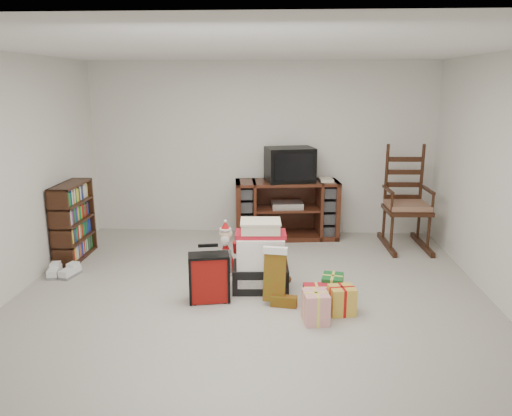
{
  "coord_description": "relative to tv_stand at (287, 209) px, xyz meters",
  "views": [
    {
      "loc": [
        0.32,
        -4.77,
        2.2
      ],
      "look_at": [
        0.02,
        0.6,
        0.84
      ],
      "focal_mm": 35.0,
      "sensor_mm": 36.0,
      "label": 1
    }
  ],
  "objects": [
    {
      "name": "room",
      "position": [
        -0.38,
        -2.21,
        0.83
      ],
      "size": [
        5.01,
        5.01,
        2.51
      ],
      "color": "#A29E94",
      "rests_on": "ground"
    },
    {
      "name": "tv_stand",
      "position": [
        0.0,
        0.0,
        0.0
      ],
      "size": [
        1.51,
        0.68,
        0.84
      ],
      "rotation": [
        0.0,
        0.0,
        0.11
      ],
      "color": "#481E14",
      "rests_on": "floor"
    },
    {
      "name": "bookshelf",
      "position": [
        -2.72,
        -1.02,
        0.05
      ],
      "size": [
        0.27,
        0.8,
        0.97
      ],
      "color": "#321B0D",
      "rests_on": "floor"
    },
    {
      "name": "rocking_chair",
      "position": [
        1.62,
        -0.27,
        0.07
      ],
      "size": [
        0.61,
        0.97,
        1.44
      ],
      "rotation": [
        0.0,
        0.0,
        0.04
      ],
      "color": "#321B0D",
      "rests_on": "floor"
    },
    {
      "name": "gift_pile",
      "position": [
        -0.29,
        -1.88,
        -0.09
      ],
      "size": [
        0.62,
        0.47,
        0.75
      ],
      "rotation": [
        0.0,
        0.0,
        0.06
      ],
      "color": "black",
      "rests_on": "floor"
    },
    {
      "name": "red_suitcase",
      "position": [
        -0.8,
        -2.24,
        -0.16
      ],
      "size": [
        0.42,
        0.27,
        0.59
      ],
      "rotation": [
        0.0,
        0.0,
        0.19
      ],
      "color": "maroon",
      "rests_on": "floor"
    },
    {
      "name": "stocking",
      "position": [
        -0.13,
        -2.27,
        -0.11
      ],
      "size": [
        0.3,
        0.16,
        0.61
      ],
      "primitive_type": null,
      "rotation": [
        0.0,
        0.0,
        -0.13
      ],
      "color": "#0C7414",
      "rests_on": "floor"
    },
    {
      "name": "teddy_bear",
      "position": [
        -0.11,
        -1.92,
        -0.26
      ],
      "size": [
        0.25,
        0.22,
        0.36
      ],
      "color": "brown",
      "rests_on": "floor"
    },
    {
      "name": "santa_figurine",
      "position": [
        -0.2,
        -1.34,
        -0.2
      ],
      "size": [
        0.28,
        0.26,
        0.57
      ],
      "color": "#AF1215",
      "rests_on": "floor"
    },
    {
      "name": "mrs_claus_figurine",
      "position": [
        -0.72,
        -1.44,
        -0.18
      ],
      "size": [
        0.31,
        0.29,
        0.63
      ],
      "color": "#AF1215",
      "rests_on": "floor"
    },
    {
      "name": "sneaker_pair",
      "position": [
        -2.62,
        -1.66,
        -0.37
      ],
      "size": [
        0.37,
        0.31,
        0.1
      ],
      "rotation": [
        0.0,
        0.0,
        0.01
      ],
      "color": "white",
      "rests_on": "floor"
    },
    {
      "name": "gift_cluster",
      "position": [
        0.39,
        -2.37,
        -0.3
      ],
      "size": [
        0.51,
        0.78,
        0.24
      ],
      "color": "#B21423",
      "rests_on": "floor"
    },
    {
      "name": "crt_television",
      "position": [
        0.03,
        -0.01,
        0.66
      ],
      "size": [
        0.75,
        0.62,
        0.48
      ],
      "rotation": [
        0.0,
        0.0,
        0.25
      ],
      "color": "black",
      "rests_on": "tv_stand"
    }
  ]
}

